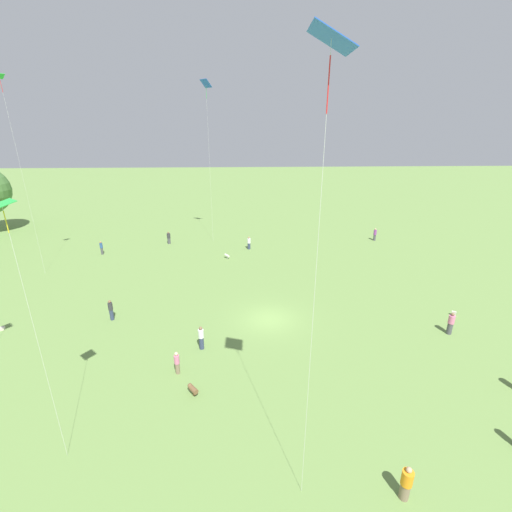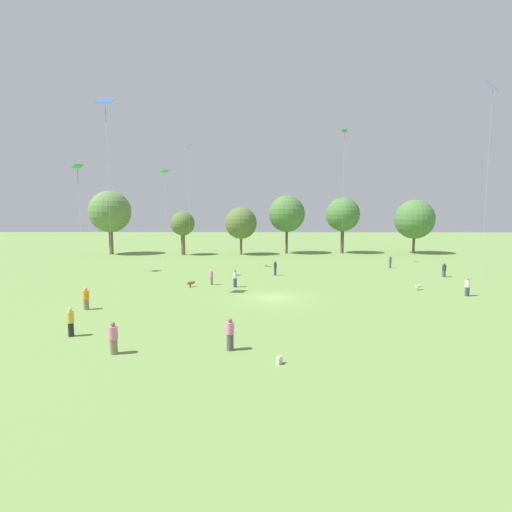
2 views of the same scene
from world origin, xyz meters
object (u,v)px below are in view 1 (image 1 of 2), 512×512
(person_1, at_px, (169,238))
(person_9, at_px, (111,310))
(person_8, at_px, (101,248))
(picnic_bag_1, at_px, (2,328))
(dog_1, at_px, (193,389))
(kite_2, at_px, (6,221))
(kite_5, at_px, (3,95))
(person_2, at_px, (451,324))
(person_6, at_px, (375,235))
(picnic_bag_0, at_px, (454,313))
(person_0, at_px, (249,243))
(kite_3, at_px, (330,60))
(person_7, at_px, (201,338))
(person_10, at_px, (406,483))
(kite_1, at_px, (206,90))
(person_5, at_px, (177,363))
(dog_0, at_px, (227,255))

(person_1, bearing_deg, person_9, -85.50)
(person_8, xyz_separation_m, picnic_bag_1, (-17.04, 1.42, -0.76))
(dog_1, bearing_deg, person_1, 64.01)
(kite_2, bearing_deg, kite_5, -152.47)
(person_1, xyz_separation_m, person_2, (-23.14, -25.53, 0.07))
(person_6, distance_m, picnic_bag_0, 20.63)
(person_0, relative_size, picnic_bag_0, 4.40)
(kite_3, bearing_deg, person_7, 74.03)
(person_0, distance_m, person_10, 32.87)
(person_0, distance_m, kite_1, 19.33)
(person_7, bearing_deg, picnic_bag_1, 67.65)
(person_0, distance_m, person_8, 18.39)
(person_1, bearing_deg, person_0, -7.19)
(person_9, distance_m, kite_1, 28.58)
(person_9, xyz_separation_m, picnic_bag_1, (-1.12, 8.06, -0.79))
(person_5, xyz_separation_m, person_6, (26.79, -22.92, 0.06))
(person_7, xyz_separation_m, kite_3, (-10.50, -5.34, 15.51))
(person_8, xyz_separation_m, person_9, (-15.92, -6.64, 0.03))
(person_6, xyz_separation_m, kite_5, (-9.85, 39.98, 16.73))
(person_5, height_order, dog_0, person_5)
(kite_5, xyz_separation_m, picnic_bag_1, (-11.18, -2.52, -17.49))
(person_8, height_order, kite_2, kite_2)
(person_10, bearing_deg, kite_1, -143.51)
(person_6, bearing_deg, picnic_bag_1, 163.10)
(kite_5, bearing_deg, dog_1, 126.11)
(dog_1, distance_m, picnic_bag_0, 22.26)
(dog_1, bearing_deg, dog_0, 47.48)
(kite_3, bearing_deg, person_9, 88.51)
(person_1, distance_m, person_6, 28.51)
(kite_2, relative_size, picnic_bag_1, 29.13)
(kite_1, bearing_deg, person_5, 178.18)
(person_8, bearing_deg, person_10, 95.91)
(person_9, bearing_deg, kite_2, 133.32)
(person_0, bearing_deg, person_1, -15.09)
(person_5, xyz_separation_m, person_7, (2.56, -1.27, 0.08))
(person_8, xyz_separation_m, dog_0, (-2.18, -15.58, -0.48))
(person_6, height_order, kite_3, kite_3)
(person_0, relative_size, person_1, 1.00)
(person_5, relative_size, picnic_bag_0, 4.16)
(kite_3, height_order, picnic_bag_1, kite_3)
(person_7, distance_m, kite_5, 28.67)
(person_2, bearing_deg, kite_5, 58.32)
(person_0, bearing_deg, person_10, 99.06)
(person_1, height_order, dog_0, person_1)
(person_1, xyz_separation_m, person_10, (-35.13, -16.47, 0.04))
(person_7, bearing_deg, person_1, 4.93)
(person_9, bearing_deg, kite_1, -74.30)
(person_7, height_order, person_10, person_7)
(kite_5, bearing_deg, person_7, 133.94)
(person_8, height_order, kite_1, kite_1)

